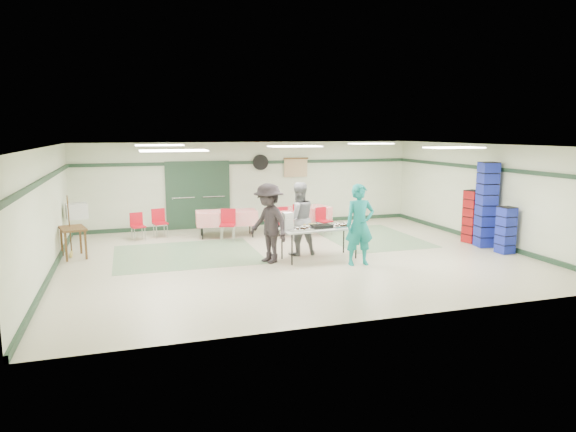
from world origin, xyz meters
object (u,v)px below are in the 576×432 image
object	(u,v)px
chair_b	(282,219)
chair_c	(323,218)
broom	(69,225)
chair_a	(301,217)
serving_table	(319,229)
dining_table_a	(298,214)
printer_table	(73,232)
volunteer_dark	(269,223)
volunteer_teal	(360,225)
crate_stack_blue_b	(506,230)
chair_d	(228,221)
chair_loose_a	(159,220)
crate_stack_red	(472,217)
office_printer	(77,211)
dining_table_b	(227,217)
chair_loose_b	(137,224)
volunteer_grey	(298,219)
crate_stack_blue_a	(486,205)

from	to	relation	value
chair_b	chair_c	size ratio (longest dim) A/B	1.06
chair_b	broom	distance (m)	5.66
chair_a	serving_table	bearing A→B (deg)	-98.53
dining_table_a	printer_table	distance (m)	6.37
volunteer_dark	volunteer_teal	bearing A→B (deg)	43.37
chair_b	crate_stack_blue_b	bearing A→B (deg)	-41.18
volunteer_teal	chair_d	xyz separation A→B (m)	(-2.37, 3.50, -0.38)
chair_c	chair_d	world-z (taller)	chair_d
chair_loose_a	crate_stack_red	size ratio (longest dim) A/B	0.57
volunteer_dark	crate_stack_red	xyz separation A→B (m)	(5.90, 0.44, -0.20)
chair_b	office_printer	size ratio (longest dim) A/B	1.68
dining_table_b	chair_d	world-z (taller)	chair_d
chair_loose_b	crate_stack_red	bearing A→B (deg)	-33.50
volunteer_grey	office_printer	xyz separation A→B (m)	(-5.30, 2.68, 0.05)
chair_b	office_printer	xyz separation A→B (m)	(-5.54, 0.52, 0.42)
chair_loose_a	crate_stack_blue_b	bearing A→B (deg)	-41.96
chair_loose_a	crate_stack_red	xyz separation A→B (m)	(8.16, -3.29, 0.22)
broom	crate_stack_blue_b	bearing A→B (deg)	-1.16
volunteer_dark	broom	world-z (taller)	volunteer_dark
dining_table_b	chair_c	distance (m)	2.83
crate_stack_blue_b	volunteer_dark	bearing A→B (deg)	171.23
dining_table_b	chair_d	xyz separation A→B (m)	(-0.07, -0.57, -0.02)
serving_table	chair_d	size ratio (longest dim) A/B	2.22
chair_loose_b	volunteer_teal	bearing A→B (deg)	-56.28
chair_d	office_printer	world-z (taller)	office_printer
chair_c	crate_stack_red	size ratio (longest dim) A/B	0.56
dining_table_b	crate_stack_blue_b	world-z (taller)	crate_stack_blue_b
chair_loose_b	crate_stack_blue_b	xyz separation A→B (m)	(8.77, -4.43, 0.12)
volunteer_dark	crate_stack_blue_a	size ratio (longest dim) A/B	0.82
chair_loose_a	crate_stack_red	world-z (taller)	crate_stack_red
serving_table	broom	world-z (taller)	broom
volunteer_teal	chair_a	size ratio (longest dim) A/B	1.99
office_printer	broom	bearing A→B (deg)	-105.20
dining_table_a	volunteer_teal	bearing A→B (deg)	-96.94
chair_c	dining_table_a	bearing A→B (deg)	115.42
chair_loose_b	crate_stack_blue_b	bearing A→B (deg)	-40.92
volunteer_grey	chair_b	world-z (taller)	volunteer_grey
volunteer_grey	chair_d	bearing A→B (deg)	-60.56
volunteer_grey	volunteer_dark	bearing A→B (deg)	27.43
volunteer_grey	crate_stack_blue_b	distance (m)	5.21
chair_c	printer_table	world-z (taller)	chair_c
chair_b	printer_table	size ratio (longest dim) A/B	0.91
serving_table	office_printer	xyz separation A→B (m)	(-5.64, 3.23, 0.23)
crate_stack_red	office_printer	xyz separation A→B (m)	(-10.30, 2.77, 0.22)
chair_loose_a	chair_loose_b	world-z (taller)	chair_loose_a
chair_c	crate_stack_red	bearing A→B (deg)	-51.62
chair_d	broom	xyz separation A→B (m)	(-4.03, -0.66, 0.23)
chair_loose_b	chair_d	bearing A→B (deg)	-33.24
chair_d	office_printer	distance (m)	4.00
chair_b	crate_stack_red	world-z (taller)	crate_stack_red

